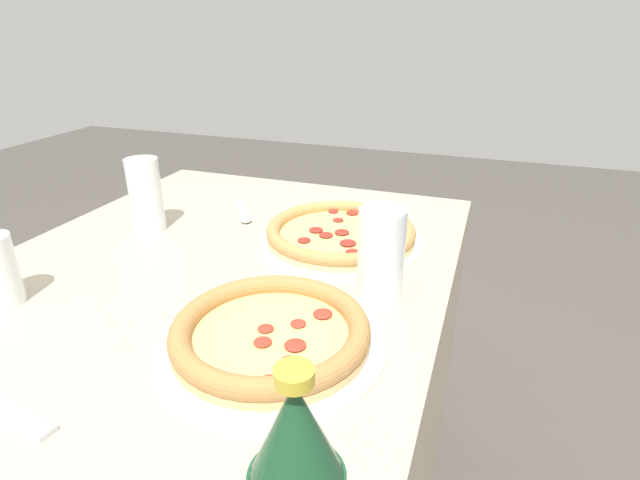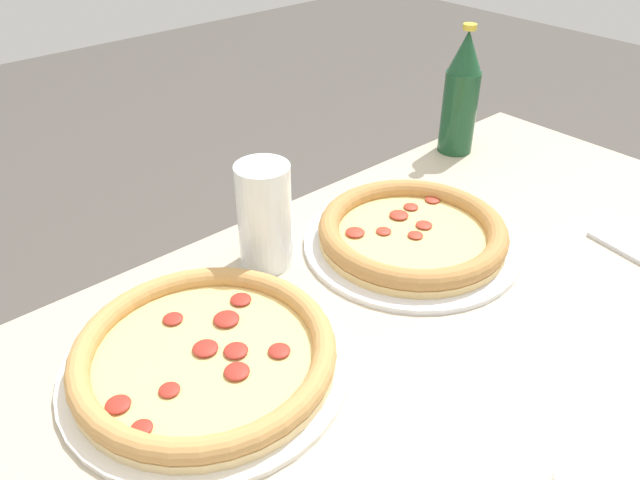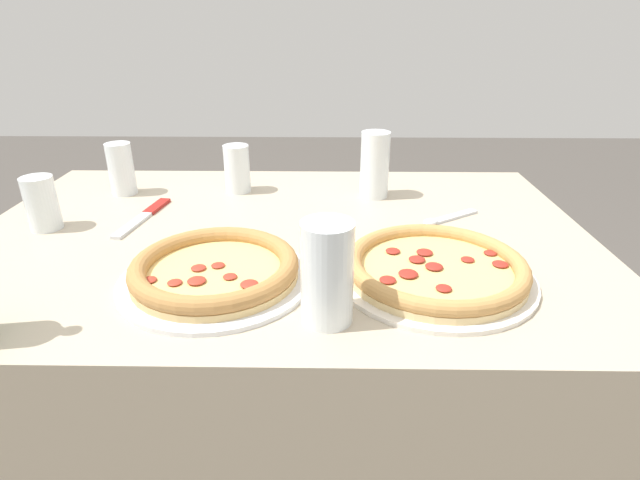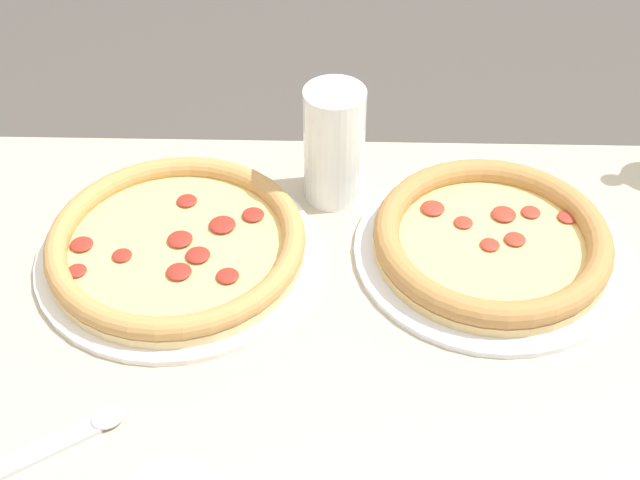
% 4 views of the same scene
% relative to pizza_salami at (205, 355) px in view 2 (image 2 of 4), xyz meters
% --- Properties ---
extents(pizza_salami, '(0.34, 0.34, 0.04)m').
position_rel_pizza_salami_xyz_m(pizza_salami, '(0.00, 0.00, 0.00)').
color(pizza_salami, silver).
rests_on(pizza_salami, table).
extents(pizza_veggie, '(0.33, 0.33, 0.05)m').
position_rel_pizza_salami_xyz_m(pizza_veggie, '(-0.37, -0.01, 0.00)').
color(pizza_veggie, silver).
rests_on(pizza_veggie, table).
extents(glass_orange_juice, '(0.08, 0.08, 0.16)m').
position_rel_pizza_salami_xyz_m(glass_orange_juice, '(-0.19, -0.13, 0.05)').
color(glass_orange_juice, white).
rests_on(glass_orange_juice, table).
extents(beer_bottle, '(0.07, 0.07, 0.24)m').
position_rel_pizza_salami_xyz_m(beer_bottle, '(-0.69, -0.18, 0.09)').
color(beer_bottle, '#194728').
rests_on(beer_bottle, table).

